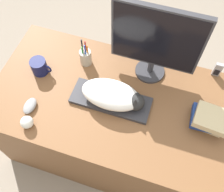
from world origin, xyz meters
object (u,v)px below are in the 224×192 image
object	(u,v)px
cat	(114,95)
monitor	(156,41)
keyboard	(111,100)
phone	(217,70)
coffee_mug	(40,67)
pen_cup	(86,57)
baseball	(27,122)
book_stack	(209,119)
computer_mouse	(30,106)

from	to	relation	value
cat	monitor	size ratio (longest dim) A/B	0.72
keyboard	phone	bearing A→B (deg)	34.64
coffee_mug	pen_cup	size ratio (longest dim) A/B	0.66
coffee_mug	baseball	xyz separation A→B (m)	(0.09, -0.36, -0.01)
cat	baseball	size ratio (longest dim) A/B	5.14
keyboard	book_stack	size ratio (longest dim) A/B	2.32
computer_mouse	phone	distance (m)	1.15
phone	book_stack	xyz separation A→B (m)	(-0.00, -0.36, 0.01)
keyboard	book_stack	world-z (taller)	book_stack
computer_mouse	book_stack	xyz separation A→B (m)	(0.99, 0.21, 0.04)
monitor	baseball	world-z (taller)	monitor
pen_cup	book_stack	bearing A→B (deg)	-13.72
monitor	pen_cup	size ratio (longest dim) A/B	2.52
computer_mouse	book_stack	size ratio (longest dim) A/B	0.54
monitor	baseball	xyz separation A→B (m)	(-0.56, -0.57, -0.25)
coffee_mug	keyboard	bearing A→B (deg)	-8.02
phone	monitor	bearing A→B (deg)	-164.53
cat	baseball	xyz separation A→B (m)	(-0.41, -0.29, -0.04)
coffee_mug	phone	world-z (taller)	phone
cat	pen_cup	bearing A→B (deg)	139.42
monitor	baseball	bearing A→B (deg)	-134.58
pen_cup	baseball	bearing A→B (deg)	-106.45
book_stack	baseball	bearing A→B (deg)	-161.50
computer_mouse	coffee_mug	world-z (taller)	coffee_mug
keyboard	pen_cup	world-z (taller)	pen_cup
coffee_mug	baseball	size ratio (longest dim) A/B	1.86
phone	cat	bearing A→B (deg)	-144.41
baseball	phone	bearing A→B (deg)	35.34
monitor	computer_mouse	world-z (taller)	monitor
monitor	cat	bearing A→B (deg)	-117.76
baseball	computer_mouse	bearing A→B (deg)	111.27
coffee_mug	pen_cup	distance (m)	0.29
keyboard	coffee_mug	distance (m)	0.49
keyboard	pen_cup	distance (m)	0.33
cat	baseball	bearing A→B (deg)	-144.98
keyboard	baseball	world-z (taller)	baseball
keyboard	pen_cup	xyz separation A→B (m)	(-0.24, 0.22, 0.05)
monitor	phone	distance (m)	0.47
computer_mouse	coffee_mug	distance (m)	0.26
cat	book_stack	distance (m)	0.54
computer_mouse	baseball	distance (m)	0.11
monitor	pen_cup	world-z (taller)	monitor
keyboard	monitor	size ratio (longest dim) A/B	0.92
cat	baseball	world-z (taller)	cat
cat	pen_cup	world-z (taller)	pen_cup
baseball	book_stack	bearing A→B (deg)	18.50
baseball	phone	xyz separation A→B (m)	(0.95, 0.68, 0.02)
book_stack	phone	bearing A→B (deg)	89.36
keyboard	coffee_mug	size ratio (longest dim) A/B	3.53
book_stack	pen_cup	bearing A→B (deg)	166.28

